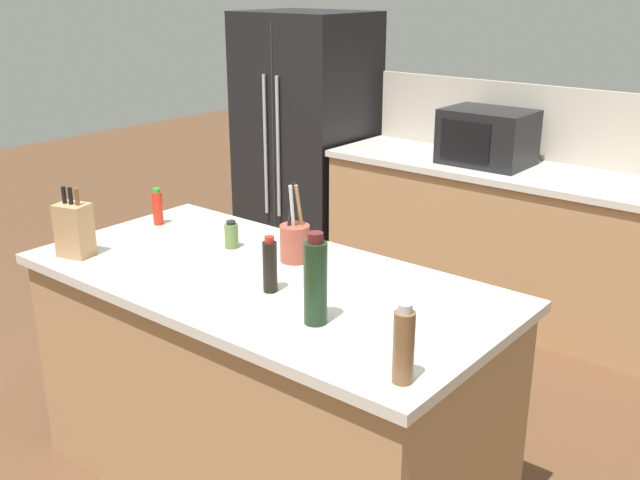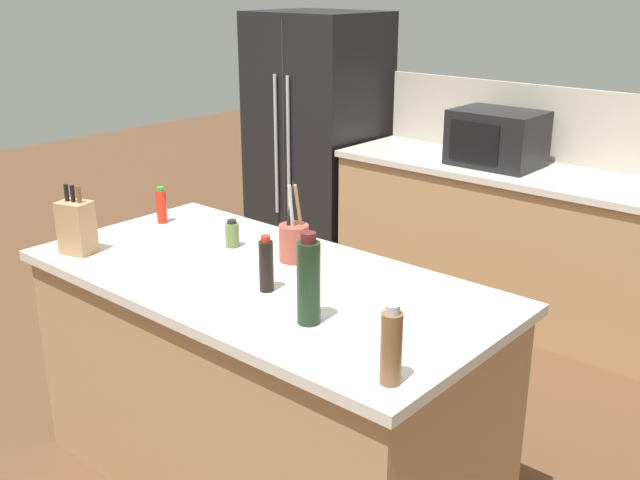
% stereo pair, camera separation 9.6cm
% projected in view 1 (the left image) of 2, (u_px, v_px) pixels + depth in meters
% --- Properties ---
extents(back_counter_run, '(2.97, 0.66, 0.94)m').
position_uv_depth(back_counter_run, '(554.00, 253.00, 4.45)').
color(back_counter_run, '#A87C54').
rests_on(back_counter_run, ground_plane).
extents(wall_backsplash, '(2.93, 0.03, 0.46)m').
position_uv_depth(wall_backsplash, '(587.00, 128.00, 4.45)').
color(wall_backsplash, '#B2A899').
rests_on(wall_backsplash, back_counter_run).
extents(kitchen_island, '(1.91, 0.94, 0.94)m').
position_uv_depth(kitchen_island, '(266.00, 383.00, 3.02)').
color(kitchen_island, '#A87C54').
rests_on(kitchen_island, ground_plane).
extents(refrigerator, '(0.88, 0.75, 1.80)m').
position_uv_depth(refrigerator, '(306.00, 138.00, 5.52)').
color(refrigerator, black).
rests_on(refrigerator, ground_plane).
extents(microwave, '(0.52, 0.39, 0.33)m').
position_uv_depth(microwave, '(487.00, 137.00, 4.53)').
color(microwave, black).
rests_on(microwave, back_counter_run).
extents(knife_block, '(0.15, 0.13, 0.29)m').
position_uv_depth(knife_block, '(74.00, 229.00, 3.04)').
color(knife_block, '#A87C54').
rests_on(knife_block, kitchen_island).
extents(utensil_crock, '(0.12, 0.12, 0.32)m').
position_uv_depth(utensil_crock, '(295.00, 241.00, 2.99)').
color(utensil_crock, brown).
rests_on(utensil_crock, kitchen_island).
extents(spice_jar_oregano, '(0.06, 0.06, 0.12)m').
position_uv_depth(spice_jar_oregano, '(231.00, 235.00, 3.15)').
color(spice_jar_oregano, '#567038').
rests_on(spice_jar_oregano, kitchen_island).
extents(soy_sauce_bottle, '(0.05, 0.05, 0.21)m').
position_uv_depth(soy_sauce_bottle, '(270.00, 266.00, 2.69)').
color(soy_sauce_bottle, black).
rests_on(soy_sauce_bottle, kitchen_island).
extents(wine_bottle, '(0.08, 0.08, 0.31)m').
position_uv_depth(wine_bottle, '(316.00, 281.00, 2.43)').
color(wine_bottle, black).
rests_on(wine_bottle, kitchen_island).
extents(pepper_grinder, '(0.06, 0.06, 0.24)m').
position_uv_depth(pepper_grinder, '(404.00, 346.00, 2.08)').
color(pepper_grinder, brown).
rests_on(pepper_grinder, kitchen_island).
extents(hot_sauce_bottle, '(0.05, 0.05, 0.17)m').
position_uv_depth(hot_sauce_bottle, '(158.00, 208.00, 3.44)').
color(hot_sauce_bottle, red).
rests_on(hot_sauce_bottle, kitchen_island).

